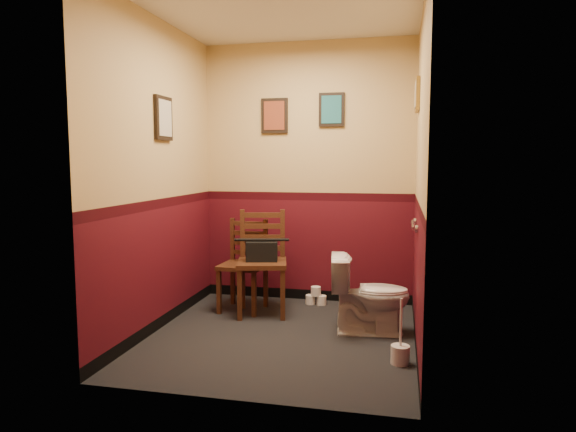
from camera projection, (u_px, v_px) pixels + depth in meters
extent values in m
cube|color=black|center=(282.00, 336.00, 4.34)|extent=(2.20, 2.40, 0.00)
cube|color=silver|center=(281.00, 6.00, 4.06)|extent=(2.20, 2.40, 0.00)
cube|color=#4A0C16|center=(308.00, 173.00, 5.36)|extent=(2.20, 0.00, 2.70)
cube|color=#4A0C16|center=(235.00, 183.00, 3.03)|extent=(2.20, 0.00, 2.70)
cube|color=#4A0C16|center=(158.00, 176.00, 4.44)|extent=(0.00, 2.40, 2.70)
cube|color=#4A0C16|center=(420.00, 178.00, 3.96)|extent=(0.00, 2.40, 2.70)
cylinder|color=silver|center=(413.00, 225.00, 4.26)|extent=(0.03, 0.50, 0.03)
cylinder|color=silver|center=(416.00, 229.00, 4.01)|extent=(0.02, 0.06, 0.06)
cylinder|color=silver|center=(415.00, 222.00, 4.50)|extent=(0.02, 0.06, 0.06)
cube|color=black|center=(275.00, 116.00, 5.36)|extent=(0.28, 0.03, 0.36)
cube|color=brown|center=(274.00, 116.00, 5.34)|extent=(0.22, 0.01, 0.30)
cube|color=black|center=(332.00, 110.00, 5.22)|extent=(0.26, 0.03, 0.34)
cube|color=#236570|center=(331.00, 109.00, 5.21)|extent=(0.20, 0.01, 0.28)
cube|color=black|center=(163.00, 118.00, 4.48)|extent=(0.03, 0.30, 0.38)
cube|color=#B7A98F|center=(165.00, 118.00, 4.47)|extent=(0.01, 0.24, 0.31)
cube|color=olive|center=(417.00, 95.00, 4.48)|extent=(0.03, 0.34, 0.28)
cube|color=#B7A98F|center=(415.00, 95.00, 4.48)|extent=(0.01, 0.28, 0.22)
imported|color=white|center=(370.00, 295.00, 4.40)|extent=(0.72, 0.46, 0.67)
cylinder|color=silver|center=(400.00, 355.00, 3.75)|extent=(0.14, 0.14, 0.14)
cylinder|color=silver|center=(401.00, 324.00, 3.72)|extent=(0.02, 0.02, 0.39)
cube|color=#582F1A|center=(243.00, 266.00, 5.06)|extent=(0.44, 0.44, 0.04)
cube|color=#582F1A|center=(219.00, 291.00, 4.96)|extent=(0.04, 0.04, 0.45)
cube|color=#582F1A|center=(233.00, 283.00, 5.30)|extent=(0.04, 0.04, 0.45)
cube|color=#582F1A|center=(254.00, 294.00, 4.86)|extent=(0.04, 0.04, 0.45)
cube|color=#582F1A|center=(266.00, 285.00, 5.21)|extent=(0.04, 0.04, 0.45)
cube|color=#582F1A|center=(233.00, 240.00, 5.26)|extent=(0.04, 0.04, 0.45)
cube|color=#582F1A|center=(266.00, 241.00, 5.17)|extent=(0.04, 0.04, 0.45)
cube|color=#582F1A|center=(249.00, 253.00, 5.23)|extent=(0.34, 0.04, 0.04)
cube|color=#582F1A|center=(249.00, 243.00, 5.22)|extent=(0.34, 0.04, 0.04)
cube|color=#582F1A|center=(249.00, 233.00, 5.21)|extent=(0.34, 0.04, 0.04)
cube|color=#582F1A|center=(249.00, 224.00, 5.19)|extent=(0.34, 0.04, 0.04)
cube|color=#582F1A|center=(262.00, 263.00, 4.93)|extent=(0.56, 0.56, 0.04)
cube|color=#582F1A|center=(240.00, 294.00, 4.75)|extent=(0.05, 0.05, 0.50)
cube|color=#582F1A|center=(243.00, 284.00, 5.15)|extent=(0.05, 0.05, 0.50)
cube|color=#582F1A|center=(283.00, 294.00, 4.76)|extent=(0.05, 0.05, 0.50)
cube|color=#582F1A|center=(283.00, 284.00, 5.16)|extent=(0.05, 0.05, 0.50)
cube|color=#582F1A|center=(242.00, 235.00, 5.10)|extent=(0.05, 0.05, 0.50)
cube|color=#582F1A|center=(283.00, 234.00, 5.11)|extent=(0.05, 0.05, 0.50)
cube|color=#582F1A|center=(263.00, 248.00, 5.12)|extent=(0.37, 0.11, 0.05)
cube|color=#582F1A|center=(263.00, 237.00, 5.11)|extent=(0.37, 0.11, 0.05)
cube|color=#582F1A|center=(262.00, 226.00, 5.10)|extent=(0.37, 0.11, 0.05)
cube|color=#582F1A|center=(262.00, 215.00, 5.09)|extent=(0.37, 0.11, 0.05)
cube|color=black|center=(262.00, 251.00, 4.92)|extent=(0.32, 0.21, 0.19)
cylinder|color=black|center=(262.00, 240.00, 4.90)|extent=(0.26, 0.08, 0.03)
cylinder|color=silver|center=(311.00, 299.00, 5.33)|extent=(0.10, 0.10, 0.09)
cylinder|color=silver|center=(321.00, 300.00, 5.30)|extent=(0.10, 0.10, 0.09)
cylinder|color=silver|center=(316.00, 291.00, 5.29)|extent=(0.10, 0.10, 0.09)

